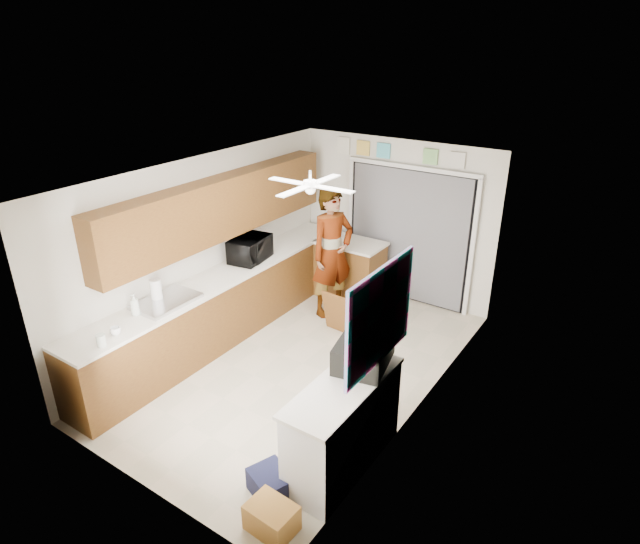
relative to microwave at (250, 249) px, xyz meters
The scene contains 40 objects.
floor 1.82m from the microwave, 23.71° to the right, with size 5.00×5.00×0.00m, color #B9AF95.
ceiling 2.00m from the microwave, 23.71° to the right, with size 5.00×5.00×0.00m, color white.
wall_back 2.33m from the microwave, 55.58° to the left, with size 3.20×3.20×0.00m, color silver.
wall_front 3.35m from the microwave, 66.84° to the right, with size 3.20×3.20×0.00m, color silver.
wall_left 0.66m from the microwave, 116.09° to the right, with size 5.00×5.00×0.00m, color silver.
wall_right 2.98m from the microwave, 11.21° to the right, with size 5.00×5.00×0.00m, color silver.
left_base_cabinets 0.88m from the microwave, 88.32° to the right, with size 0.60×4.80×0.90m, color brown.
left_countertop 0.61m from the microwave, 87.34° to the right, with size 0.62×4.80×0.04m, color white.
upper_cabinets 0.80m from the microwave, 108.03° to the right, with size 0.32×4.00×0.80m, color brown.
sink_basin 1.59m from the microwave, 89.02° to the right, with size 0.50×0.76×0.06m, color silver.
faucet 1.59m from the microwave, 95.90° to the right, with size 0.03×0.03×0.22m, color silver.
peninsula_base 1.77m from the microwave, 60.12° to the left, with size 1.00×0.60×0.90m, color brown.
peninsula_top 1.65m from the microwave, 60.12° to the left, with size 1.04×0.64×0.04m, color white.
back_opening_recess 2.46m from the microwave, 50.37° to the left, with size 2.00×0.06×2.10m, color black.
curtain_panel 2.43m from the microwave, 49.76° to the left, with size 1.90×0.03×2.05m, color slate.
door_trim_left 1.94m from the microwave, 73.63° to the left, with size 0.06×0.04×2.10m, color white.
door_trim_right 3.19m from the microwave, 35.74° to the left, with size 0.06×0.04×2.10m, color white.
door_trim_head 2.63m from the microwave, 49.92° to the left, with size 2.10×0.04×0.06m, color white.
header_frame_0 2.35m from the microwave, 69.25° to the left, with size 0.22×0.02×0.22m, color #E7C04D.
header_frame_1 2.48m from the microwave, 60.58° to the left, with size 0.22×0.02×0.22m, color #52C5DB.
header_frame_3 2.88m from the microwave, 46.16° to the left, with size 0.22×0.02×0.22m, color #81C16E.
header_frame_4 3.15m from the microwave, 40.48° to the left, with size 0.22×0.02×0.22m, color silver.
route66_sign 2.26m from the microwave, 79.02° to the left, with size 0.22×0.02×0.26m, color silver.
right_counter_base 3.27m from the microwave, 33.69° to the right, with size 0.50×1.40×0.90m, color white.
right_counter_top 3.20m from the microwave, 33.79° to the right, with size 0.54×1.44×0.04m, color white.
abstract_painting 3.34m from the microwave, 28.58° to the right, with size 0.03×1.15×0.95m, color #FF5DE0.
ceiling_fan 1.83m from the microwave, 16.02° to the right, with size 1.14×1.14×0.24m, color white.
microwave is the anchor object (origin of this frame).
soap_bottle 1.97m from the microwave, 91.11° to the right, with size 0.10×0.10×0.27m, color silver.
cup 2.39m from the microwave, 86.48° to the right, with size 0.11×0.11×0.09m, color white.
jar_a 2.62m from the microwave, 85.25° to the right, with size 0.10×0.10×0.13m, color silver.
paper_towel_roll 1.61m from the microwave, 93.33° to the right, with size 0.13×0.13×0.29m, color white.
suitcase 2.98m from the microwave, 27.59° to the right, with size 0.47×0.63×0.27m, color black.
suitcase_rim 2.98m from the microwave, 27.59° to the right, with size 0.44×0.58×0.02m, color yellow.
suitcase_lid 2.86m from the microwave, 22.42° to the right, with size 0.42×0.03×0.50m, color black.
cardboard_box 3.91m from the microwave, 47.26° to the right, with size 0.41×0.31×0.26m, color gold.
navy_crate 3.53m from the microwave, 46.93° to the right, with size 0.39×0.32×0.24m, color black.
cabinet_door_panel 1.52m from the microwave, 14.58° to the left, with size 0.42×0.03×0.63m, color brown.
man 1.19m from the microwave, 42.49° to the left, with size 0.71×0.47×1.95m, color white.
dog 1.97m from the microwave, 17.20° to the left, with size 0.27×0.63×0.50m, color black.
Camera 1 is at (3.43, -4.70, 3.93)m, focal length 30.00 mm.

